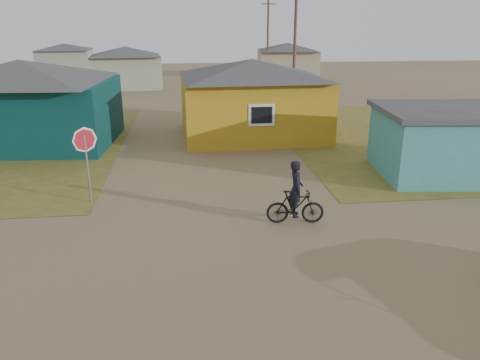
# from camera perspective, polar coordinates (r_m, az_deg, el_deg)

# --- Properties ---
(ground) EXTENTS (120.00, 120.00, 0.00)m
(ground) POSITION_cam_1_polar(r_m,az_deg,el_deg) (11.27, -1.09, -11.30)
(ground) COLOR olive
(grass_ne) EXTENTS (20.00, 18.00, 0.00)m
(grass_ne) POSITION_cam_1_polar(r_m,az_deg,el_deg) (27.76, 26.08, 5.10)
(grass_ne) COLOR olive
(grass_ne) RESTS_ON ground
(house_teal) EXTENTS (8.93, 7.08, 4.00)m
(house_teal) POSITION_cam_1_polar(r_m,az_deg,el_deg) (24.67, -24.83, 8.66)
(house_teal) COLOR #083031
(house_teal) RESTS_ON ground
(house_yellow) EXTENTS (7.72, 6.76, 3.90)m
(house_yellow) POSITION_cam_1_polar(r_m,az_deg,el_deg) (24.23, 1.49, 10.08)
(house_yellow) COLOR #B98C1C
(house_yellow) RESTS_ON ground
(shed_turquoise) EXTENTS (6.71, 4.93, 2.60)m
(shed_turquoise) POSITION_cam_1_polar(r_m,az_deg,el_deg) (19.76, 25.41, 4.25)
(shed_turquoise) COLOR teal
(shed_turquoise) RESTS_ON ground
(house_pale_west) EXTENTS (7.04, 6.15, 3.60)m
(house_pale_west) POSITION_cam_1_polar(r_m,az_deg,el_deg) (44.17, -13.70, 13.29)
(house_pale_west) COLOR gray
(house_pale_west) RESTS_ON ground
(house_beige_east) EXTENTS (6.95, 6.05, 3.60)m
(house_beige_east) POSITION_cam_1_polar(r_m,az_deg,el_deg) (51.04, 5.81, 14.37)
(house_beige_east) COLOR tan
(house_beige_east) RESTS_ON ground
(house_pale_north) EXTENTS (6.28, 5.81, 3.40)m
(house_pale_north) POSITION_cam_1_polar(r_m,az_deg,el_deg) (57.35, -20.52, 13.69)
(house_pale_north) COLOR gray
(house_pale_north) RESTS_ON ground
(utility_pole_near) EXTENTS (1.40, 0.20, 8.00)m
(utility_pole_near) POSITION_cam_1_polar(r_m,az_deg,el_deg) (32.61, 6.69, 15.95)
(utility_pole_near) COLOR brown
(utility_pole_near) RESTS_ON ground
(utility_pole_far) EXTENTS (1.40, 0.20, 8.00)m
(utility_pole_far) POSITION_cam_1_polar(r_m,az_deg,el_deg) (48.48, 3.41, 16.90)
(utility_pole_far) COLOR brown
(utility_pole_far) RESTS_ON ground
(stop_sign) EXTENTS (0.81, 0.23, 2.52)m
(stop_sign) POSITION_cam_1_polar(r_m,az_deg,el_deg) (15.66, -18.32, 3.76)
(stop_sign) COLOR gray
(stop_sign) RESTS_ON ground
(cyclist) EXTENTS (1.73, 0.65, 1.91)m
(cyclist) POSITION_cam_1_polar(r_m,az_deg,el_deg) (13.71, 6.79, -2.55)
(cyclist) COLOR black
(cyclist) RESTS_ON ground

